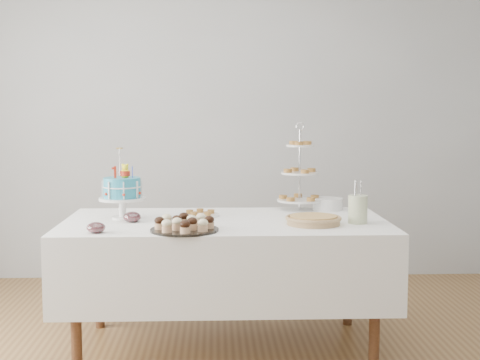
{
  "coord_description": "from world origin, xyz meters",
  "views": [
    {
      "loc": [
        -0.06,
        -3.63,
        1.42
      ],
      "look_at": [
        0.09,
        0.3,
        1.01
      ],
      "focal_mm": 50.0,
      "sensor_mm": 36.0,
      "label": 1
    }
  ],
  "objects_px": {
    "table": "(225,258)",
    "cupcake_tray": "(184,223)",
    "birthday_cake": "(122,200)",
    "jam_bowl_a": "(96,228)",
    "pastry_plate": "(200,213)",
    "utensil_pitcher": "(358,208)",
    "pie": "(313,219)",
    "tiered_stand": "(300,174)",
    "jam_bowl_b": "(132,217)",
    "plate_stack": "(328,204)"
  },
  "relations": [
    {
      "from": "tiered_stand",
      "to": "jam_bowl_b",
      "type": "bearing_deg",
      "value": -156.77
    },
    {
      "from": "cupcake_tray",
      "to": "tiered_stand",
      "type": "distance_m",
      "value": 1.06
    },
    {
      "from": "table",
      "to": "cupcake_tray",
      "type": "xyz_separation_m",
      "value": [
        -0.23,
        -0.35,
        0.27
      ]
    },
    {
      "from": "tiered_stand",
      "to": "utensil_pitcher",
      "type": "xyz_separation_m",
      "value": [
        0.27,
        -0.54,
        -0.15
      ]
    },
    {
      "from": "pie",
      "to": "cupcake_tray",
      "type": "bearing_deg",
      "value": -166.18
    },
    {
      "from": "jam_bowl_a",
      "to": "jam_bowl_b",
      "type": "height_order",
      "value": "jam_bowl_b"
    },
    {
      "from": "table",
      "to": "jam_bowl_a",
      "type": "distance_m",
      "value": 0.84
    },
    {
      "from": "pie",
      "to": "utensil_pitcher",
      "type": "relative_size",
      "value": 1.3
    },
    {
      "from": "plate_stack",
      "to": "jam_bowl_b",
      "type": "xyz_separation_m",
      "value": [
        -1.23,
        -0.45,
        -0.01
      ]
    },
    {
      "from": "birthday_cake",
      "to": "cupcake_tray",
      "type": "bearing_deg",
      "value": -58.99
    },
    {
      "from": "tiered_stand",
      "to": "pastry_plate",
      "type": "distance_m",
      "value": 0.72
    },
    {
      "from": "table",
      "to": "birthday_cake",
      "type": "relative_size",
      "value": 4.48
    },
    {
      "from": "pie",
      "to": "tiered_stand",
      "type": "height_order",
      "value": "tiered_stand"
    },
    {
      "from": "pastry_plate",
      "to": "utensil_pitcher",
      "type": "relative_size",
      "value": 0.96
    },
    {
      "from": "jam_bowl_a",
      "to": "jam_bowl_b",
      "type": "relative_size",
      "value": 0.96
    },
    {
      "from": "plate_stack",
      "to": "pastry_plate",
      "type": "relative_size",
      "value": 0.83
    },
    {
      "from": "table",
      "to": "pie",
      "type": "bearing_deg",
      "value": -18.47
    },
    {
      "from": "table",
      "to": "utensil_pitcher",
      "type": "relative_size",
      "value": 7.7
    },
    {
      "from": "utensil_pitcher",
      "to": "pie",
      "type": "bearing_deg",
      "value": 166.1
    },
    {
      "from": "pastry_plate",
      "to": "jam_bowl_b",
      "type": "bearing_deg",
      "value": -151.89
    },
    {
      "from": "tiered_stand",
      "to": "plate_stack",
      "type": "bearing_deg",
      "value": -0.0
    },
    {
      "from": "table",
      "to": "cupcake_tray",
      "type": "relative_size",
      "value": 5.16
    },
    {
      "from": "jam_bowl_a",
      "to": "table",
      "type": "bearing_deg",
      "value": 29.2
    },
    {
      "from": "table",
      "to": "plate_stack",
      "type": "bearing_deg",
      "value": 30.41
    },
    {
      "from": "tiered_stand",
      "to": "jam_bowl_b",
      "type": "relative_size",
      "value": 5.49
    },
    {
      "from": "cupcake_tray",
      "to": "jam_bowl_b",
      "type": "bearing_deg",
      "value": 136.82
    },
    {
      "from": "tiered_stand",
      "to": "plate_stack",
      "type": "xyz_separation_m",
      "value": [
        0.19,
        -0.0,
        -0.2
      ]
    },
    {
      "from": "table",
      "to": "pie",
      "type": "xyz_separation_m",
      "value": [
        0.5,
        -0.17,
        0.26
      ]
    },
    {
      "from": "utensil_pitcher",
      "to": "jam_bowl_a",
      "type": "bearing_deg",
      "value": 168.83
    },
    {
      "from": "pie",
      "to": "birthday_cake",
      "type": "bearing_deg",
      "value": 168.24
    },
    {
      "from": "cupcake_tray",
      "to": "utensil_pitcher",
      "type": "xyz_separation_m",
      "value": [
        0.99,
        0.21,
        0.05
      ]
    },
    {
      "from": "plate_stack",
      "to": "utensil_pitcher",
      "type": "xyz_separation_m",
      "value": [
        0.08,
        -0.54,
        0.05
      ]
    },
    {
      "from": "birthday_cake",
      "to": "jam_bowl_a",
      "type": "height_order",
      "value": "birthday_cake"
    },
    {
      "from": "pie",
      "to": "pastry_plate",
      "type": "bearing_deg",
      "value": 153.09
    },
    {
      "from": "tiered_stand",
      "to": "utensil_pitcher",
      "type": "relative_size",
      "value": 2.3
    },
    {
      "from": "cupcake_tray",
      "to": "tiered_stand",
      "type": "xyz_separation_m",
      "value": [
        0.72,
        0.75,
        0.2
      ]
    },
    {
      "from": "table",
      "to": "jam_bowl_a",
      "type": "xyz_separation_m",
      "value": [
        -0.7,
        -0.39,
        0.26
      ]
    },
    {
      "from": "birthday_cake",
      "to": "cupcake_tray",
      "type": "height_order",
      "value": "birthday_cake"
    },
    {
      "from": "plate_stack",
      "to": "jam_bowl_b",
      "type": "bearing_deg",
      "value": -160.0
    },
    {
      "from": "cupcake_tray",
      "to": "pastry_plate",
      "type": "bearing_deg",
      "value": 81.61
    },
    {
      "from": "birthday_cake",
      "to": "jam_bowl_a",
      "type": "distance_m",
      "value": 0.47
    },
    {
      "from": "cupcake_tray",
      "to": "utensil_pitcher",
      "type": "height_order",
      "value": "utensil_pitcher"
    },
    {
      "from": "table",
      "to": "pastry_plate",
      "type": "relative_size",
      "value": 8.05
    },
    {
      "from": "cupcake_tray",
      "to": "tiered_stand",
      "type": "height_order",
      "value": "tiered_stand"
    },
    {
      "from": "plate_stack",
      "to": "jam_bowl_b",
      "type": "relative_size",
      "value": 1.89
    },
    {
      "from": "pie",
      "to": "jam_bowl_a",
      "type": "distance_m",
      "value": 1.22
    },
    {
      "from": "table",
      "to": "birthday_cake",
      "type": "height_order",
      "value": "birthday_cake"
    },
    {
      "from": "cupcake_tray",
      "to": "pie",
      "type": "height_order",
      "value": "cupcake_tray"
    },
    {
      "from": "jam_bowl_a",
      "to": "plate_stack",
      "type": "bearing_deg",
      "value": 29.8
    },
    {
      "from": "birthday_cake",
      "to": "pie",
      "type": "distance_m",
      "value": 1.15
    }
  ]
}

